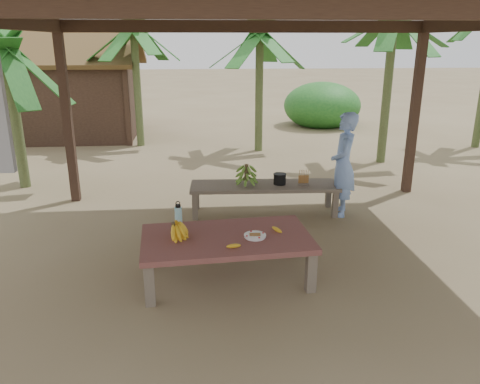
{
  "coord_description": "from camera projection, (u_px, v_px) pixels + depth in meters",
  "views": [
    {
      "loc": [
        -0.74,
        -5.17,
        2.49
      ],
      "look_at": [
        -0.29,
        0.03,
        0.8
      ],
      "focal_mm": 35.0,
      "sensor_mm": 36.0,
      "label": 1
    }
  ],
  "objects": [
    {
      "name": "ground",
      "position": [
        264.0,
        254.0,
        5.73
      ],
      "size": [
        80.0,
        80.0,
        0.0
      ],
      "primitive_type": "plane",
      "color": "brown",
      "rests_on": "ground"
    },
    {
      "name": "pavilion",
      "position": [
        267.0,
        12.0,
        4.86
      ],
      "size": [
        6.6,
        5.6,
        2.95
      ],
      "color": "black",
      "rests_on": "ground"
    },
    {
      "name": "work_table",
      "position": [
        227.0,
        242.0,
        5.02
      ],
      "size": [
        1.87,
        1.14,
        0.5
      ],
      "rotation": [
        0.0,
        0.0,
        0.08
      ],
      "color": "brown",
      "rests_on": "ground"
    },
    {
      "name": "bench",
      "position": [
        264.0,
        188.0,
        6.99
      ],
      "size": [
        2.22,
        0.7,
        0.45
      ],
      "rotation": [
        0.0,
        0.0,
        -0.04
      ],
      "color": "brown",
      "rests_on": "ground"
    },
    {
      "name": "ripe_banana_bunch",
      "position": [
        174.0,
        229.0,
        4.94
      ],
      "size": [
        0.33,
        0.29,
        0.19
      ],
      "primitive_type": null,
      "rotation": [
        0.0,
        0.0,
        -0.08
      ],
      "color": "yellow",
      "rests_on": "work_table"
    },
    {
      "name": "plate",
      "position": [
        255.0,
        236.0,
        4.96
      ],
      "size": [
        0.24,
        0.24,
        0.04
      ],
      "color": "white",
      "rests_on": "work_table"
    },
    {
      "name": "loose_banana_front",
      "position": [
        234.0,
        246.0,
        4.71
      ],
      "size": [
        0.17,
        0.13,
        0.04
      ],
      "primitive_type": "ellipsoid",
      "rotation": [
        0.0,
        0.0,
        2.11
      ],
      "color": "yellow",
      "rests_on": "work_table"
    },
    {
      "name": "loose_banana_side",
      "position": [
        277.0,
        230.0,
        5.12
      ],
      "size": [
        0.13,
        0.14,
        0.04
      ],
      "primitive_type": "ellipsoid",
      "rotation": [
        0.0,
        0.0,
        0.73
      ],
      "color": "yellow",
      "rests_on": "work_table"
    },
    {
      "name": "water_flask",
      "position": [
        178.0,
        216.0,
        5.22
      ],
      "size": [
        0.08,
        0.08,
        0.31
      ],
      "color": "#41B8CD",
      "rests_on": "work_table"
    },
    {
      "name": "green_banana_stalk",
      "position": [
        246.0,
        174.0,
        6.92
      ],
      "size": [
        0.3,
        0.3,
        0.33
      ],
      "primitive_type": null,
      "rotation": [
        0.0,
        0.0,
        -0.04
      ],
      "color": "#598C2D",
      "rests_on": "bench"
    },
    {
      "name": "cooking_pot",
      "position": [
        280.0,
        179.0,
        6.96
      ],
      "size": [
        0.18,
        0.18,
        0.16
      ],
      "primitive_type": "cylinder",
      "color": "black",
      "rests_on": "bench"
    },
    {
      "name": "skewer_rack",
      "position": [
        304.0,
        177.0,
        6.91
      ],
      "size": [
        0.18,
        0.09,
        0.24
      ],
      "primitive_type": null,
      "rotation": [
        0.0,
        0.0,
        -0.04
      ],
      "color": "#A57F47",
      "rests_on": "bench"
    },
    {
      "name": "woman",
      "position": [
        343.0,
        165.0,
        6.83
      ],
      "size": [
        0.51,
        0.64,
        1.54
      ],
      "primitive_type": "imported",
      "rotation": [
        0.0,
        0.0,
        -1.85
      ],
      "color": "#7799E2",
      "rests_on": "ground"
    },
    {
      "name": "hut",
      "position": [
        60.0,
        95.0,
        12.61
      ],
      "size": [
        4.4,
        3.43,
        2.85
      ],
      "color": "black",
      "rests_on": "ground"
    },
    {
      "name": "banana_plant_ne",
      "position": [
        393.0,
        27.0,
        9.27
      ],
      "size": [
        1.8,
        1.8,
        3.26
      ],
      "color": "#596638",
      "rests_on": "ground"
    },
    {
      "name": "banana_plant_n",
      "position": [
        260.0,
        44.0,
        10.42
      ],
      "size": [
        1.8,
        1.8,
        2.91
      ],
      "color": "#596638",
      "rests_on": "ground"
    },
    {
      "name": "banana_plant_nw",
      "position": [
        134.0,
        37.0,
        10.91
      ],
      "size": [
        1.8,
        1.8,
        3.07
      ],
      "color": "#596638",
      "rests_on": "ground"
    },
    {
      "name": "banana_plant_w",
      "position": [
        8.0,
        65.0,
        7.75
      ],
      "size": [
        1.8,
        1.8,
        2.58
      ],
      "color": "#596638",
      "rests_on": "ground"
    }
  ]
}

